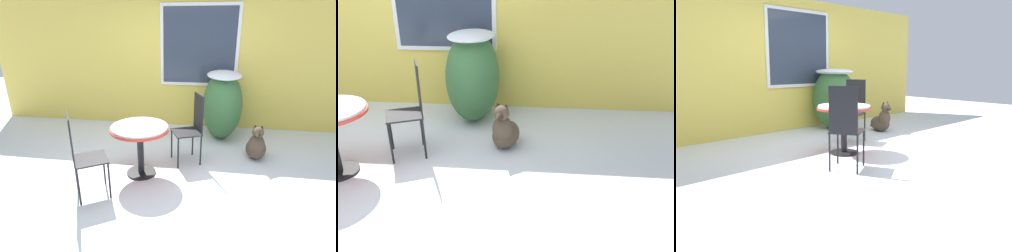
{
  "view_description": "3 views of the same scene",
  "coord_description": "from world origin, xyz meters",
  "views": [
    {
      "loc": [
        0.56,
        -3.13,
        1.97
      ],
      "look_at": [
        0.0,
        0.6,
        0.55
      ],
      "focal_mm": 28.0,
      "sensor_mm": 36.0,
      "label": 1
    },
    {
      "loc": [
        1.72,
        -2.69,
        1.89
      ],
      "look_at": [
        1.39,
        0.85,
        0.26
      ],
      "focal_mm": 35.0,
      "sensor_mm": 36.0,
      "label": 2
    },
    {
      "loc": [
        -3.55,
        -3.43,
        1.3
      ],
      "look_at": [
        -0.31,
        0.08,
        0.42
      ],
      "focal_mm": 35.0,
      "sensor_mm": 36.0,
      "label": 3
    }
  ],
  "objects": [
    {
      "name": "patio_chair_near_table",
      "position": [
        0.36,
        0.57,
        0.58
      ],
      "size": [
        0.51,
        0.51,
        1.07
      ],
      "rotation": [
        0.0,
        0.0,
        -1.16
      ],
      "color": "black",
      "rests_on": "ground_plane"
    },
    {
      "name": "patio_table",
      "position": [
        -0.31,
        0.08,
        0.59
      ],
      "size": [
        0.8,
        0.8,
        0.73
      ],
      "color": "black",
      "rests_on": "ground_plane"
    },
    {
      "name": "house_wall",
      "position": [
        0.03,
        2.2,
        1.33
      ],
      "size": [
        8.0,
        0.1,
        2.61
      ],
      "color": "#DBC14C",
      "rests_on": "ground_plane"
    },
    {
      "name": "shrub_left",
      "position": [
        0.86,
        1.64,
        0.66
      ],
      "size": [
        0.72,
        1.09,
        1.24
      ],
      "color": "#386638",
      "rests_on": "ground_plane"
    },
    {
      "name": "dog",
      "position": [
        1.38,
        0.8,
        0.21
      ],
      "size": [
        0.4,
        0.69,
        0.6
      ],
      "rotation": [
        0.0,
        0.0,
        -0.19
      ],
      "color": "#4C3D2D",
      "rests_on": "ground_plane"
    },
    {
      "name": "patio_chair_far_side",
      "position": [
        -0.85,
        -0.54,
        0.58
      ],
      "size": [
        0.54,
        0.54,
        1.07
      ],
      "rotation": [
        0.0,
        0.0,
        2.13
      ],
      "color": "black",
      "rests_on": "ground_plane"
    },
    {
      "name": "ground_plane",
      "position": [
        0.0,
        0.0,
        0.0
      ],
      "size": [
        16.0,
        16.0,
        0.0
      ],
      "primitive_type": "plane",
      "color": "silver"
    }
  ]
}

